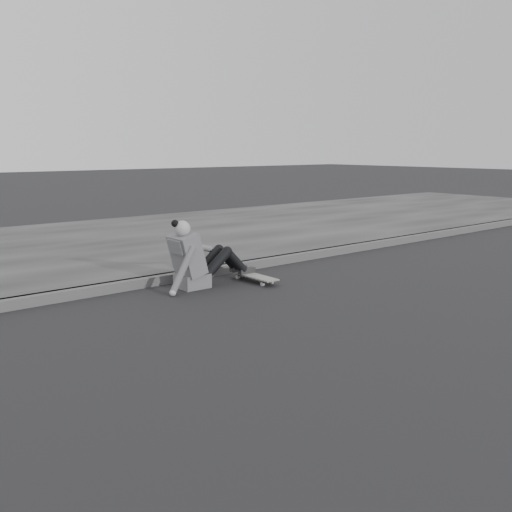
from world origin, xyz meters
The scene contains 5 objects.
ground centered at (0.00, 0.00, 0.00)m, with size 80.00×80.00×0.00m, color black.
curb centered at (0.00, 2.58, 0.06)m, with size 24.00×0.16×0.12m, color #474747.
sidewalk centered at (0.00, 5.60, 0.06)m, with size 24.00×6.00×0.12m, color #343434.
skateboard centered at (-1.74, 1.91, 0.07)m, with size 0.20×0.78×0.09m.
seated_woman centered at (-2.47, 2.16, 0.36)m, with size 1.38×0.46×0.88m.
Camera 1 is at (-6.34, -3.76, 1.73)m, focal length 40.00 mm.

